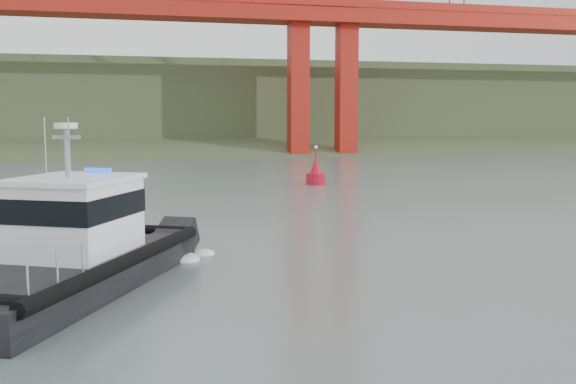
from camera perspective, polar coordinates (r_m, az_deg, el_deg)
The scene contains 4 objects.
ground at distance 26.31m, azimuth 2.70°, elevation -6.73°, with size 400.00×400.00×0.00m, color slate.
headlands at distance 150.29m, azimuth -10.59°, elevation 6.82°, with size 500.00×105.36×27.12m.
patrol_boat at distance 24.13m, azimuth -18.82°, elevation -4.59°, with size 9.67×13.30×6.10m.
nav_buoy at distance 58.99m, azimuth 2.49°, elevation 1.64°, with size 1.82×1.82×3.79m.
Camera 1 is at (-7.04, -24.62, 6.04)m, focal length 40.00 mm.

